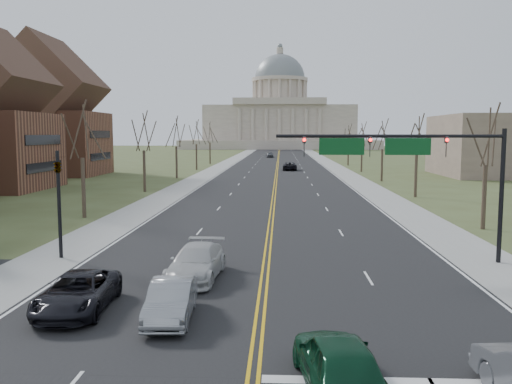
# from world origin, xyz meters

# --- Properties ---
(ground) EXTENTS (600.00, 600.00, 0.00)m
(ground) POSITION_xyz_m (0.00, 0.00, 0.00)
(ground) COLOR #454D26
(ground) RESTS_ON ground
(road) EXTENTS (20.00, 380.00, 0.01)m
(road) POSITION_xyz_m (0.00, 110.00, 0.01)
(road) COLOR black
(road) RESTS_ON ground
(cross_road) EXTENTS (120.00, 14.00, 0.01)m
(cross_road) POSITION_xyz_m (0.00, 6.00, 0.01)
(cross_road) COLOR black
(cross_road) RESTS_ON ground
(sidewalk_left) EXTENTS (4.00, 380.00, 0.03)m
(sidewalk_left) POSITION_xyz_m (-12.00, 110.00, 0.01)
(sidewalk_left) COLOR gray
(sidewalk_left) RESTS_ON ground
(sidewalk_right) EXTENTS (4.00, 380.00, 0.03)m
(sidewalk_right) POSITION_xyz_m (12.00, 110.00, 0.01)
(sidewalk_right) COLOR gray
(sidewalk_right) RESTS_ON ground
(center_line) EXTENTS (0.42, 380.00, 0.01)m
(center_line) POSITION_xyz_m (0.00, 110.00, 0.01)
(center_line) COLOR gold
(center_line) RESTS_ON road
(edge_line_left) EXTENTS (0.15, 380.00, 0.01)m
(edge_line_left) POSITION_xyz_m (-9.80, 110.00, 0.01)
(edge_line_left) COLOR silver
(edge_line_left) RESTS_ON road
(edge_line_right) EXTENTS (0.15, 380.00, 0.01)m
(edge_line_right) POSITION_xyz_m (9.80, 110.00, 0.01)
(edge_line_right) COLOR silver
(edge_line_right) RESTS_ON road
(stop_bar) EXTENTS (9.50, 0.50, 0.01)m
(stop_bar) POSITION_xyz_m (5.00, -1.00, 0.01)
(stop_bar) COLOR silver
(stop_bar) RESTS_ON road
(capitol) EXTENTS (90.00, 60.00, 50.00)m
(capitol) POSITION_xyz_m (0.00, 249.91, 14.20)
(capitol) COLOR beige
(capitol) RESTS_ON ground
(signal_mast) EXTENTS (12.12, 0.44, 7.20)m
(signal_mast) POSITION_xyz_m (7.45, 13.50, 5.76)
(signal_mast) COLOR black
(signal_mast) RESTS_ON ground
(signal_left) EXTENTS (0.32, 0.36, 6.00)m
(signal_left) POSITION_xyz_m (-11.50, 13.50, 3.71)
(signal_left) COLOR black
(signal_left) RESTS_ON ground
(tree_r_0) EXTENTS (3.74, 3.74, 8.50)m
(tree_r_0) POSITION_xyz_m (15.50, 24.00, 6.55)
(tree_r_0) COLOR #33241E
(tree_r_0) RESTS_ON ground
(tree_l_0) EXTENTS (3.96, 3.96, 9.00)m
(tree_l_0) POSITION_xyz_m (-15.50, 28.00, 6.94)
(tree_l_0) COLOR #33241E
(tree_l_0) RESTS_ON ground
(tree_r_1) EXTENTS (3.74, 3.74, 8.50)m
(tree_r_1) POSITION_xyz_m (15.50, 44.00, 6.55)
(tree_r_1) COLOR #33241E
(tree_r_1) RESTS_ON ground
(tree_l_1) EXTENTS (3.96, 3.96, 9.00)m
(tree_l_1) POSITION_xyz_m (-15.50, 48.00, 6.94)
(tree_l_1) COLOR #33241E
(tree_l_1) RESTS_ON ground
(tree_r_2) EXTENTS (3.74, 3.74, 8.50)m
(tree_r_2) POSITION_xyz_m (15.50, 64.00, 6.55)
(tree_r_2) COLOR #33241E
(tree_r_2) RESTS_ON ground
(tree_l_2) EXTENTS (3.96, 3.96, 9.00)m
(tree_l_2) POSITION_xyz_m (-15.50, 68.00, 6.94)
(tree_l_2) COLOR #33241E
(tree_l_2) RESTS_ON ground
(tree_r_3) EXTENTS (3.74, 3.74, 8.50)m
(tree_r_3) POSITION_xyz_m (15.50, 84.00, 6.55)
(tree_r_3) COLOR #33241E
(tree_r_3) RESTS_ON ground
(tree_l_3) EXTENTS (3.96, 3.96, 9.00)m
(tree_l_3) POSITION_xyz_m (-15.50, 88.00, 6.94)
(tree_l_3) COLOR #33241E
(tree_l_3) RESTS_ON ground
(tree_r_4) EXTENTS (3.74, 3.74, 8.50)m
(tree_r_4) POSITION_xyz_m (15.50, 104.00, 6.55)
(tree_r_4) COLOR #33241E
(tree_r_4) RESTS_ON ground
(tree_l_4) EXTENTS (3.96, 3.96, 9.00)m
(tree_l_4) POSITION_xyz_m (-15.50, 108.00, 6.94)
(tree_l_4) COLOR #33241E
(tree_l_4) RESTS_ON ground
(bldg_left_far) EXTENTS (17.10, 14.28, 23.25)m
(bldg_left_far) POSITION_xyz_m (-38.00, 74.00, 9.54)
(bldg_left_far) COLOR brown
(bldg_left_far) RESTS_ON ground
(car_nb_inner_lead) EXTENTS (2.54, 5.03, 1.64)m
(car_nb_inner_lead) POSITION_xyz_m (2.33, -1.61, 0.83)
(car_nb_inner_lead) COLOR #0C3821
(car_nb_inner_lead) RESTS_ON road
(car_sb_inner_lead) EXTENTS (1.79, 4.50, 1.46)m
(car_sb_inner_lead) POSITION_xyz_m (-3.31, 3.78, 0.74)
(car_sb_inner_lead) COLOR gray
(car_sb_inner_lead) RESTS_ON road
(car_sb_outer_lead) EXTENTS (2.68, 5.37, 1.46)m
(car_sb_outer_lead) POSITION_xyz_m (-7.16, 4.61, 0.74)
(car_sb_outer_lead) COLOR black
(car_sb_outer_lead) RESTS_ON road
(car_sb_inner_second) EXTENTS (2.55, 5.60, 1.59)m
(car_sb_inner_second) POSITION_xyz_m (-3.26, 9.53, 0.81)
(car_sb_inner_second) COLOR #B9B9B9
(car_sb_inner_second) RESTS_ON road
(car_far_nb) EXTENTS (2.72, 5.77, 1.59)m
(car_far_nb) POSITION_xyz_m (2.45, 87.51, 0.81)
(car_far_nb) COLOR black
(car_far_nb) RESTS_ON road
(car_far_sb) EXTENTS (2.18, 4.90, 1.64)m
(car_far_sb) POSITION_xyz_m (-2.45, 142.70, 0.83)
(car_far_sb) COLOR #53565B
(car_far_sb) RESTS_ON road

